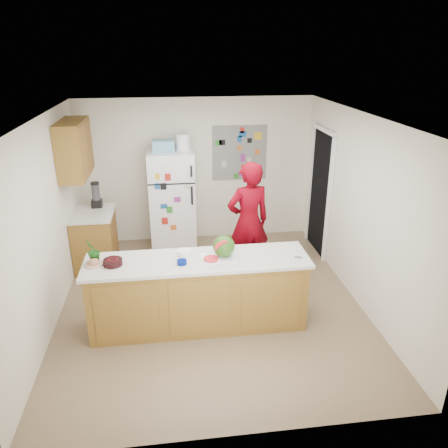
{
  "coord_description": "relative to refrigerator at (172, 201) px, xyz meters",
  "views": [
    {
      "loc": [
        -0.49,
        -5.14,
        3.28
      ],
      "look_at": [
        0.21,
        0.2,
        1.07
      ],
      "focal_mm": 35.0,
      "sensor_mm": 36.0,
      "label": 1
    }
  ],
  "objects": [
    {
      "name": "watermelon_slice",
      "position": [
        0.41,
        -2.43,
        0.09
      ],
      "size": [
        0.17,
        0.17,
        0.02
      ],
      "primitive_type": "cylinder",
      "color": "red",
      "rests_on": "cutting_board"
    },
    {
      "name": "plate",
      "position": [
        -0.95,
        -2.36,
        0.08
      ],
      "size": [
        0.26,
        0.26,
        0.02
      ],
      "primitive_type": "cylinder",
      "rotation": [
        0.0,
        0.0,
        0.18
      ],
      "color": "beige",
      "rests_on": "peninsula_top"
    },
    {
      "name": "wall_back",
      "position": [
        0.45,
        0.38,
        0.4
      ],
      "size": [
        4.0,
        0.02,
        2.5
      ],
      "primitive_type": "cube",
      "color": "beige",
      "rests_on": "ground"
    },
    {
      "name": "peninsula_top",
      "position": [
        0.25,
        -2.38,
        0.05
      ],
      "size": [
        2.68,
        0.7,
        0.04
      ],
      "primitive_type": "cube",
      "color": "silver",
      "rests_on": "peninsula_base"
    },
    {
      "name": "wall_left",
      "position": [
        -1.56,
        -1.88,
        0.4
      ],
      "size": [
        0.02,
        4.5,
        2.5
      ],
      "primitive_type": "cube",
      "color": "beige",
      "rests_on": "ground"
    },
    {
      "name": "upper_cabinets",
      "position": [
        -1.37,
        -0.58,
        1.05
      ],
      "size": [
        0.35,
        1.0,
        0.8
      ],
      "primitive_type": "cube",
      "color": "brown",
      "rests_on": "wall_left"
    },
    {
      "name": "ceiling",
      "position": [
        0.45,
        -1.88,
        1.66
      ],
      "size": [
        4.0,
        4.5,
        0.02
      ],
      "primitive_type": "cube",
      "color": "white",
      "rests_on": "wall_back"
    },
    {
      "name": "doorway",
      "position": [
        2.44,
        -0.43,
        0.17
      ],
      "size": [
        0.03,
        0.85,
        2.04
      ],
      "primitive_type": "cube",
      "color": "black",
      "rests_on": "ground"
    },
    {
      "name": "floor",
      "position": [
        0.45,
        -1.88,
        -0.86
      ],
      "size": [
        4.0,
        4.5,
        0.02
      ],
      "primitive_type": "cube",
      "color": "brown",
      "rests_on": "ground"
    },
    {
      "name": "wall_right",
      "position": [
        2.46,
        -1.88,
        0.4
      ],
      "size": [
        0.02,
        4.5,
        2.5
      ],
      "primitive_type": "cube",
      "color": "beige",
      "rests_on": "ground"
    },
    {
      "name": "white_bowl",
      "position": [
        0.1,
        -2.23,
        0.1
      ],
      "size": [
        0.21,
        0.21,
        0.06
      ],
      "primitive_type": "cylinder",
      "rotation": [
        0.0,
        0.0,
        -0.3
      ],
      "color": "silver",
      "rests_on": "peninsula_top"
    },
    {
      "name": "cobalt_bowl",
      "position": [
        0.06,
        -2.47,
        0.1
      ],
      "size": [
        0.15,
        0.15,
        0.05
      ],
      "primitive_type": "cylinder",
      "rotation": [
        0.0,
        0.0,
        0.41
      ],
      "color": "#021160",
      "rests_on": "peninsula_top"
    },
    {
      "name": "potted_plant",
      "position": [
        -0.95,
        -2.33,
        0.23
      ],
      "size": [
        0.18,
        0.21,
        0.32
      ],
      "primitive_type": "imported",
      "rotation": [
        0.0,
        0.0,
        4.43
      ],
      "color": "#163A0C",
      "rests_on": "peninsula_top"
    },
    {
      "name": "photo_collage",
      "position": [
        1.2,
        0.36,
        0.7
      ],
      "size": [
        0.95,
        0.01,
        0.95
      ],
      "primitive_type": "cube",
      "color": "slate",
      "rests_on": "wall_back"
    },
    {
      "name": "refrigerator",
      "position": [
        0.0,
        0.0,
        0.0
      ],
      "size": [
        0.75,
        0.7,
        1.7
      ],
      "primitive_type": "cube",
      "color": "silver",
      "rests_on": "floor"
    },
    {
      "name": "side_counter_top",
      "position": [
        -1.24,
        -0.53,
        0.03
      ],
      "size": [
        0.64,
        0.84,
        0.04
      ],
      "primitive_type": "cube",
      "color": "silver",
      "rests_on": "side_counter_base"
    },
    {
      "name": "side_counter_base",
      "position": [
        -1.24,
        -0.53,
        -0.42
      ],
      "size": [
        0.6,
        0.8,
        0.86
      ],
      "primitive_type": "cube",
      "color": "brown",
      "rests_on": "floor"
    },
    {
      "name": "blender_appliance",
      "position": [
        -1.19,
        -0.29,
        0.24
      ],
      "size": [
        0.12,
        0.12,
        0.38
      ],
      "primitive_type": "cylinder",
      "color": "black",
      "rests_on": "side_counter_top"
    },
    {
      "name": "keys",
      "position": [
        1.45,
        -2.5,
        0.08
      ],
      "size": [
        0.09,
        0.06,
        0.01
      ],
      "primitive_type": "cube",
      "rotation": [
        0.0,
        0.0,
        -0.34
      ],
      "color": "gray",
      "rests_on": "peninsula_top"
    },
    {
      "name": "cutting_board",
      "position": [
        0.51,
        -2.38,
        0.08
      ],
      "size": [
        0.42,
        0.33,
        0.01
      ],
      "primitive_type": "cube",
      "rotation": [
        0.0,
        0.0,
        0.05
      ],
      "color": "white",
      "rests_on": "peninsula_top"
    },
    {
      "name": "peninsula_base",
      "position": [
        0.25,
        -2.38,
        -0.41
      ],
      "size": [
        2.6,
        0.62,
        0.88
      ],
      "primitive_type": "cube",
      "color": "brown",
      "rests_on": "floor"
    },
    {
      "name": "watermelon",
      "position": [
        0.57,
        -2.36,
        0.21
      ],
      "size": [
        0.26,
        0.26,
        0.26
      ],
      "primitive_type": "sphere",
      "color": "#27571A",
      "rests_on": "cutting_board"
    },
    {
      "name": "cherry_bowl",
      "position": [
        -0.73,
        -2.39,
        0.11
      ],
      "size": [
        0.28,
        0.28,
        0.07
      ],
      "primitive_type": "cylinder",
      "rotation": [
        0.0,
        0.0,
        -0.37
      ],
      "color": "black",
      "rests_on": "peninsula_top"
    },
    {
      "name": "paper_towel",
      "position": [
        0.51,
        -2.41,
        0.08
      ],
      "size": [
        0.23,
        0.22,
        0.02
      ],
      "primitive_type": "cube",
      "rotation": [
        0.0,
        0.0,
        -0.35
      ],
      "color": "silver",
      "rests_on": "peninsula_top"
    },
    {
      "name": "person",
      "position": [
        1.07,
        -1.26,
        0.05
      ],
      "size": [
        0.74,
        0.58,
        1.8
      ],
      "primitive_type": "imported",
      "rotation": [
        0.0,
        0.0,
        3.38
      ],
      "color": "#61010C",
      "rests_on": "floor"
    },
    {
      "name": "fridge_top_bin",
      "position": [
        -0.1,
        0.0,
        0.94
      ],
      "size": [
        0.35,
        0.28,
        0.18
      ],
      "primitive_type": "cube",
      "color": "#5999B2",
      "rests_on": "refrigerator"
    }
  ]
}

